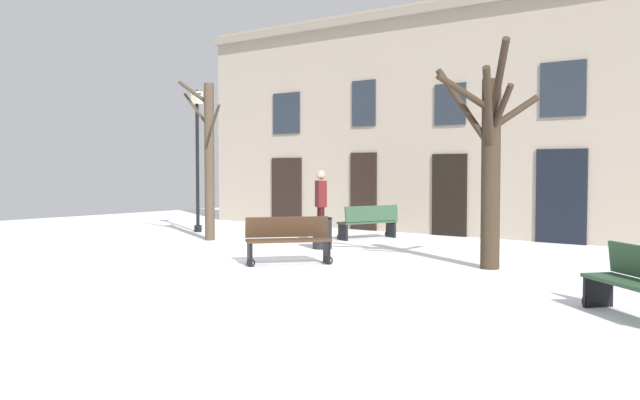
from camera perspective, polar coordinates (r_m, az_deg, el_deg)
name	(u,v)px	position (r m, az deg, el deg)	size (l,w,h in m)	color
ground_plane	(271,266)	(13.89, -3.95, -5.30)	(30.77, 30.77, 0.00)	white
building_facade	(462,115)	(20.19, 11.31, 6.67)	(19.23, 0.60, 6.63)	tan
tree_center	(490,157)	(13.66, 13.48, 3.37)	(1.84, 1.87, 4.14)	#382B1E
tree_right_of_center	(209,156)	(18.83, -8.94, 3.53)	(2.36, 1.27, 4.26)	#4C3D2D
streetlamp	(197,146)	(21.24, -9.83, 4.33)	(0.30, 0.30, 4.20)	black
litter_bin	(322,233)	(16.69, 0.18, -2.67)	(0.48, 0.48, 0.74)	black
bench_near_lamp	(288,240)	(14.08, -2.58, -3.21)	(1.44, 1.62, 0.94)	#3D2819
bench_back_to_back_left	(638,283)	(9.91, 24.17, -6.07)	(1.59, 1.45, 0.92)	#2D4C33
bench_back_to_back_right	(369,222)	(18.97, 3.94, -1.74)	(0.99, 1.76, 0.90)	#2D4C33
person_strolling	(321,201)	(18.36, 0.07, -0.09)	(0.44, 0.40, 1.84)	#350F0F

